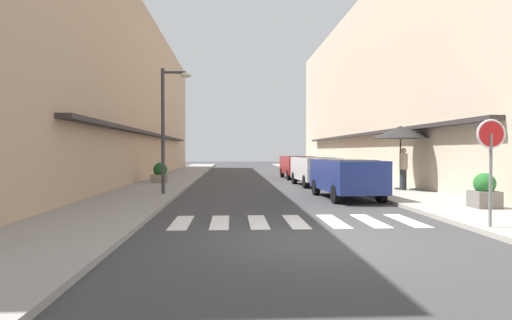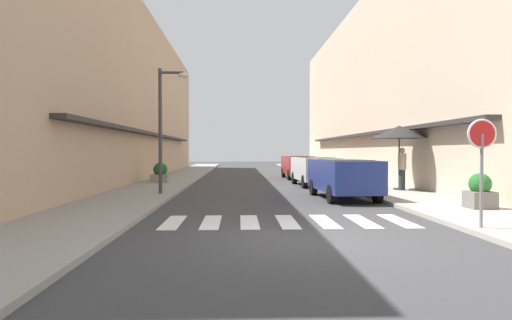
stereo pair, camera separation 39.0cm
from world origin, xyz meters
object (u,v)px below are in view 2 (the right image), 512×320
(street_lamp, at_px, (165,116))
(pedestrian_walking_near, at_px, (402,168))
(parked_car_far, at_px, (299,164))
(round_street_sign, at_px, (482,145))
(planter_corner, at_px, (480,192))
(parked_car_near, at_px, (343,174))
(planter_midblock, at_px, (366,177))
(parked_car_mid, at_px, (315,168))
(planter_far, at_px, (160,173))
(cafe_umbrella, at_px, (399,132))

(street_lamp, relative_size, pedestrian_walking_near, 2.71)
(parked_car_far, xyz_separation_m, round_street_sign, (1.37, -18.95, 1.00))
(planter_corner, bearing_deg, parked_car_near, 130.30)
(pedestrian_walking_near, bearing_deg, round_street_sign, -4.38)
(pedestrian_walking_near, bearing_deg, parked_car_far, -156.61)
(round_street_sign, xyz_separation_m, planter_midblock, (0.50, 10.35, -1.31))
(round_street_sign, bearing_deg, planter_corner, 61.07)
(parked_car_mid, bearing_deg, pedestrian_walking_near, -51.83)
(parked_car_far, height_order, planter_far, parked_car_far)
(parked_car_far, xyz_separation_m, cafe_umbrella, (3.06, -9.53, 1.67))
(planter_far, bearing_deg, parked_car_far, 29.60)
(planter_midblock, distance_m, pedestrian_walking_near, 1.80)
(parked_car_far, bearing_deg, planter_corner, -78.77)
(pedestrian_walking_near, bearing_deg, parked_car_mid, -135.68)
(parked_car_far, bearing_deg, street_lamp, -121.55)
(parked_car_mid, relative_size, cafe_umbrella, 1.60)
(parked_car_mid, bearing_deg, planter_midblock, -54.55)
(street_lamp, bearing_deg, parked_car_mid, 36.57)
(parked_car_near, height_order, planter_corner, parked_car_near)
(parked_car_mid, bearing_deg, round_street_sign, -83.97)
(planter_corner, distance_m, pedestrian_walking_near, 5.92)
(parked_car_near, xyz_separation_m, planter_far, (-8.06, 7.49, -0.33))
(street_lamp, bearing_deg, planter_corner, -25.98)
(street_lamp, height_order, planter_corner, street_lamp)
(planter_far, xyz_separation_m, pedestrian_walking_near, (11.12, -5.28, 0.48))
(planter_corner, relative_size, pedestrian_walking_near, 0.57)
(planter_corner, distance_m, planter_far, 15.82)
(parked_car_near, distance_m, planter_far, 11.01)
(parked_car_mid, xyz_separation_m, planter_corner, (3.13, -9.80, -0.33))
(street_lamp, distance_m, planter_corner, 11.26)
(parked_car_mid, distance_m, cafe_umbrella, 4.98)
(parked_car_near, xyz_separation_m, planter_midblock, (1.87, 3.48, -0.32))
(round_street_sign, height_order, cafe_umbrella, cafe_umbrella)
(parked_car_mid, bearing_deg, planter_far, 170.23)
(parked_car_mid, bearing_deg, parked_car_near, -90.00)
(street_lamp, bearing_deg, planter_midblock, 15.36)
(street_lamp, relative_size, cafe_umbrella, 1.76)
(parked_car_far, distance_m, street_lamp, 13.05)
(round_street_sign, bearing_deg, pedestrian_walking_near, 79.47)
(round_street_sign, distance_m, planter_far, 17.24)
(street_lamp, distance_m, cafe_umbrella, 9.90)
(parked_car_mid, height_order, planter_far, parked_car_mid)
(parked_car_near, xyz_separation_m, street_lamp, (-6.73, 1.11, 2.21))
(planter_midblock, bearing_deg, pedestrian_walking_near, -46.79)
(parked_car_mid, height_order, pedestrian_walking_near, pedestrian_walking_near)
(parked_car_mid, height_order, street_lamp, street_lamp)
(cafe_umbrella, distance_m, planter_midblock, 2.49)
(cafe_umbrella, bearing_deg, pedestrian_walking_near, -89.18)
(round_street_sign, relative_size, street_lamp, 0.48)
(planter_far, height_order, pedestrian_walking_near, pedestrian_walking_near)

